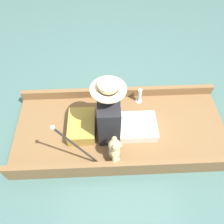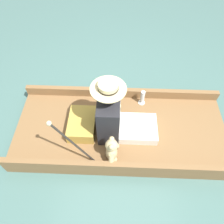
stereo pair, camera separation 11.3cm
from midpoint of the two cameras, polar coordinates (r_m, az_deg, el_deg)
The scene contains 7 objects.
ground_plane at distance 2.71m, azimuth 0.94°, elevation -5.59°, with size 16.00×16.00×0.00m, color #476B66.
punt_boat at distance 2.65m, azimuth 0.96°, elevation -4.72°, with size 1.07×2.48×0.26m.
seat_cushion at distance 2.55m, azimuth -9.16°, elevation -3.70°, with size 0.43×0.30×0.15m.
seated_person at distance 2.34m, azimuth -0.47°, elevation -1.04°, with size 0.41×0.72×0.78m.
teddy_bear at distance 2.27m, azimuth -0.76°, elevation -9.97°, with size 0.24×0.14×0.35m.
wine_glass at distance 2.77m, azimuth 6.02°, elevation 4.43°, with size 0.09×0.09×0.21m.
walking_cane at distance 2.03m, azimuth -11.51°, elevation -8.27°, with size 0.04×0.36×0.75m.
Camera 1 is at (1.39, -0.16, 2.33)m, focal length 35.00 mm.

